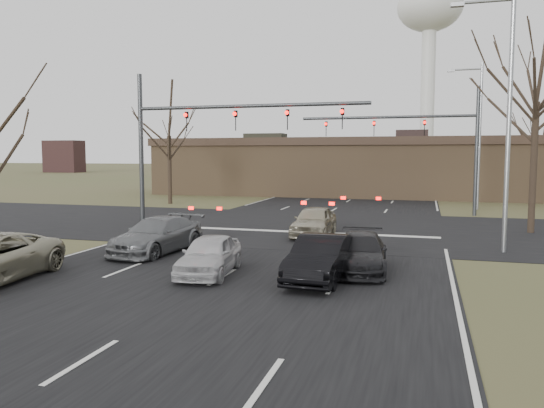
{
  "coord_description": "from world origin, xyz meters",
  "views": [
    {
      "loc": [
        5.99,
        -12.11,
        3.83
      ],
      "look_at": [
        0.58,
        6.55,
        2.0
      ],
      "focal_mm": 35.0,
      "sensor_mm": 36.0,
      "label": 1
    }
  ],
  "objects_px": {
    "streetlight_right_far": "(477,128)",
    "car_white_sedan": "(209,255)",
    "water_tower": "(430,18)",
    "car_grey_ahead": "(157,235)",
    "mast_arm_near": "(198,130)",
    "car_black_hatch": "(321,258)",
    "mast_arm_far": "(430,135)",
    "car_charcoal_sedan": "(360,253)",
    "streetlight_right_near": "(504,108)",
    "car_silver_ahead": "(314,221)",
    "building": "(381,167)"
  },
  "relations": [
    {
      "from": "car_silver_ahead",
      "to": "mast_arm_near",
      "type": "bearing_deg",
      "value": 171.62
    },
    {
      "from": "mast_arm_near",
      "to": "streetlight_right_far",
      "type": "distance_m",
      "value": 20.2
    },
    {
      "from": "streetlight_right_near",
      "to": "car_white_sedan",
      "type": "distance_m",
      "value": 12.53
    },
    {
      "from": "car_silver_ahead",
      "to": "car_black_hatch",
      "type": "bearing_deg",
      "value": -76.69
    },
    {
      "from": "water_tower",
      "to": "car_white_sedan",
      "type": "bearing_deg",
      "value": -93.22
    },
    {
      "from": "mast_arm_far",
      "to": "car_black_hatch",
      "type": "bearing_deg",
      "value": -99.29
    },
    {
      "from": "water_tower",
      "to": "mast_arm_far",
      "type": "xyz_separation_m",
      "value": [
        0.18,
        -97.0,
        -30.45
      ]
    },
    {
      "from": "streetlight_right_far",
      "to": "car_white_sedan",
      "type": "relative_size",
      "value": 2.67
    },
    {
      "from": "building",
      "to": "car_white_sedan",
      "type": "relative_size",
      "value": 11.34
    },
    {
      "from": "mast_arm_near",
      "to": "car_silver_ahead",
      "type": "relative_size",
      "value": 2.92
    },
    {
      "from": "water_tower",
      "to": "car_charcoal_sedan",
      "type": "relative_size",
      "value": 10.59
    },
    {
      "from": "building",
      "to": "mast_arm_far",
      "type": "xyz_separation_m",
      "value": [
        4.18,
        -15.0,
        2.35
      ]
    },
    {
      "from": "mast_arm_near",
      "to": "car_white_sedan",
      "type": "bearing_deg",
      "value": -64.25
    },
    {
      "from": "car_charcoal_sedan",
      "to": "car_white_sedan",
      "type": "bearing_deg",
      "value": -162.63
    },
    {
      "from": "building",
      "to": "car_charcoal_sedan",
      "type": "distance_m",
      "value": 32.95
    },
    {
      "from": "car_white_sedan",
      "to": "car_black_hatch",
      "type": "relative_size",
      "value": 0.9
    },
    {
      "from": "streetlight_right_near",
      "to": "streetlight_right_far",
      "type": "relative_size",
      "value": 1.0
    },
    {
      "from": "building",
      "to": "streetlight_right_near",
      "type": "xyz_separation_m",
      "value": [
        6.82,
        -28.0,
        2.92
      ]
    },
    {
      "from": "car_grey_ahead",
      "to": "car_silver_ahead",
      "type": "height_order",
      "value": "car_silver_ahead"
    },
    {
      "from": "water_tower",
      "to": "streetlight_right_near",
      "type": "bearing_deg",
      "value": -88.53
    },
    {
      "from": "streetlight_right_near",
      "to": "car_white_sedan",
      "type": "height_order",
      "value": "streetlight_right_near"
    },
    {
      "from": "mast_arm_near",
      "to": "car_white_sedan",
      "type": "distance_m",
      "value": 11.62
    },
    {
      "from": "car_white_sedan",
      "to": "car_grey_ahead",
      "type": "xyz_separation_m",
      "value": [
        -3.44,
        2.94,
        0.05
      ]
    },
    {
      "from": "car_black_hatch",
      "to": "car_charcoal_sedan",
      "type": "relative_size",
      "value": 0.98
    },
    {
      "from": "water_tower",
      "to": "car_grey_ahead",
      "type": "relative_size",
      "value": 9.39
    },
    {
      "from": "streetlight_right_far",
      "to": "car_white_sedan",
      "type": "height_order",
      "value": "streetlight_right_far"
    },
    {
      "from": "water_tower",
      "to": "car_black_hatch",
      "type": "height_order",
      "value": "water_tower"
    },
    {
      "from": "mast_arm_far",
      "to": "car_black_hatch",
      "type": "height_order",
      "value": "mast_arm_far"
    },
    {
      "from": "car_charcoal_sedan",
      "to": "car_black_hatch",
      "type": "bearing_deg",
      "value": -126.18
    },
    {
      "from": "car_white_sedan",
      "to": "car_charcoal_sedan",
      "type": "bearing_deg",
      "value": 15.24
    },
    {
      "from": "water_tower",
      "to": "car_grey_ahead",
      "type": "height_order",
      "value": "water_tower"
    },
    {
      "from": "mast_arm_far",
      "to": "streetlight_right_far",
      "type": "relative_size",
      "value": 1.11
    },
    {
      "from": "streetlight_right_near",
      "to": "car_silver_ahead",
      "type": "height_order",
      "value": "streetlight_right_near"
    },
    {
      "from": "mast_arm_near",
      "to": "streetlight_right_near",
      "type": "bearing_deg",
      "value": -12.05
    },
    {
      "from": "car_white_sedan",
      "to": "car_silver_ahead",
      "type": "distance_m",
      "value": 8.86
    },
    {
      "from": "streetlight_right_near",
      "to": "car_charcoal_sedan",
      "type": "bearing_deg",
      "value": -134.98
    },
    {
      "from": "streetlight_right_far",
      "to": "car_white_sedan",
      "type": "distance_m",
      "value": 26.13
    },
    {
      "from": "car_black_hatch",
      "to": "car_grey_ahead",
      "type": "relative_size",
      "value": 0.87
    },
    {
      "from": "car_grey_ahead",
      "to": "streetlight_right_far",
      "type": "bearing_deg",
      "value": 62.99
    },
    {
      "from": "car_silver_ahead",
      "to": "car_white_sedan",
      "type": "bearing_deg",
      "value": -100.09
    },
    {
      "from": "mast_arm_near",
      "to": "car_black_hatch",
      "type": "distance_m",
      "value": 13.28
    },
    {
      "from": "mast_arm_far",
      "to": "car_grey_ahead",
      "type": "bearing_deg",
      "value": -121.32
    },
    {
      "from": "water_tower",
      "to": "mast_arm_near",
      "type": "relative_size",
      "value": 3.67
    },
    {
      "from": "streetlight_right_near",
      "to": "streetlight_right_far",
      "type": "bearing_deg",
      "value": 88.32
    },
    {
      "from": "streetlight_right_near",
      "to": "car_black_hatch",
      "type": "height_order",
      "value": "streetlight_right_near"
    },
    {
      "from": "car_white_sedan",
      "to": "car_black_hatch",
      "type": "xyz_separation_m",
      "value": [
        3.56,
        0.22,
        0.04
      ]
    },
    {
      "from": "building",
      "to": "car_white_sedan",
      "type": "distance_m",
      "value": 34.83
    },
    {
      "from": "mast_arm_near",
      "to": "car_grey_ahead",
      "type": "distance_m",
      "value": 8.13
    },
    {
      "from": "water_tower",
      "to": "car_charcoal_sedan",
      "type": "xyz_separation_m",
      "value": [
        -2.0,
        -114.83,
        -34.86
      ]
    },
    {
      "from": "car_charcoal_sedan",
      "to": "mast_arm_far",
      "type": "bearing_deg",
      "value": 78.31
    }
  ]
}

